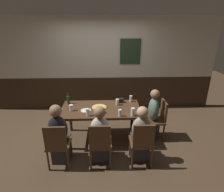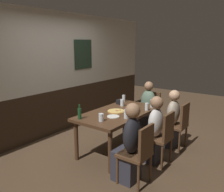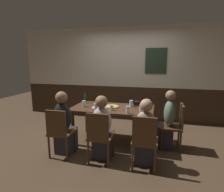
{
  "view_description": "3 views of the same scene",
  "coord_description": "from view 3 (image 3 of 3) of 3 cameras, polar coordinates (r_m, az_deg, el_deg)",
  "views": [
    {
      "loc": [
        0.1,
        -3.56,
        2.43
      ],
      "look_at": [
        0.24,
        0.15,
        0.96
      ],
      "focal_mm": 29.98,
      "sensor_mm": 36.0,
      "label": 1
    },
    {
      "loc": [
        -3.35,
        -2.33,
        1.95
      ],
      "look_at": [
        -0.19,
        0.01,
        1.06
      ],
      "focal_mm": 37.89,
      "sensor_mm": 36.0,
      "label": 2
    },
    {
      "loc": [
        0.9,
        -3.53,
        1.68
      ],
      "look_at": [
        -0.03,
        0.06,
        0.97
      ],
      "focal_mm": 29.35,
      "sensor_mm": 36.0,
      "label": 3
    }
  ],
  "objects": [
    {
      "name": "person_mid_near",
      "position": [
        3.22,
        -2.94,
        -11.11
      ],
      "size": [
        0.34,
        0.37,
        1.12
      ],
      "color": "#2D2D38",
      "rests_on": "ground_plane"
    },
    {
      "name": "chair_left_near",
      "position": [
        3.35,
        -15.98,
        -10.24
      ],
      "size": [
        0.4,
        0.4,
        0.88
      ],
      "color": "#513521",
      "rests_on": "ground_plane"
    },
    {
      "name": "dining_table",
      "position": [
        3.79,
        0.15,
        -4.8
      ],
      "size": [
        1.66,
        0.87,
        0.74
      ],
      "color": "#472D1C",
      "rests_on": "ground_plane"
    },
    {
      "name": "chair_mid_near",
      "position": [
        3.07,
        -3.87,
        -11.87
      ],
      "size": [
        0.4,
        0.4,
        0.88
      ],
      "color": "#513521",
      "rests_on": "ground_plane"
    },
    {
      "name": "condiment_caddy",
      "position": [
        3.96,
        7.64,
        -2.28
      ],
      "size": [
        0.11,
        0.09,
        0.09
      ],
      "primitive_type": "cube",
      "color": "black",
      "rests_on": "dining_table"
    },
    {
      "name": "chair_head_east",
      "position": [
        3.74,
        19.13,
        -8.19
      ],
      "size": [
        0.4,
        0.4,
        0.88
      ],
      "color": "#513521",
      "rests_on": "ground_plane"
    },
    {
      "name": "tumbler_short",
      "position": [
        3.52,
        -4.95,
        -3.57
      ],
      "size": [
        0.07,
        0.07,
        0.15
      ],
      "color": "silver",
      "rests_on": "dining_table"
    },
    {
      "name": "pint_glass_pale",
      "position": [
        3.85,
        5.99,
        -2.41
      ],
      "size": [
        0.07,
        0.07,
        0.13
      ],
      "color": "silver",
      "rests_on": "dining_table"
    },
    {
      "name": "pint_glass_amber",
      "position": [
        3.87,
        -8.75,
        -2.44
      ],
      "size": [
        0.08,
        0.08,
        0.12
      ],
      "color": "silver",
      "rests_on": "dining_table"
    },
    {
      "name": "person_left_near",
      "position": [
        3.49,
        -14.63,
        -9.38
      ],
      "size": [
        0.34,
        0.37,
        1.16
      ],
      "color": "#2D2D38",
      "rests_on": "ground_plane"
    },
    {
      "name": "person_head_east",
      "position": [
        3.74,
        16.61,
        -8.32
      ],
      "size": [
        0.37,
        0.34,
        1.14
      ],
      "color": "#2D2D38",
      "rests_on": "ground_plane"
    },
    {
      "name": "beer_bottle_green",
      "position": [
        4.22,
        -8.41,
        -0.79
      ],
      "size": [
        0.06,
        0.06,
        0.25
      ],
      "color": "#194723",
      "rests_on": "dining_table"
    },
    {
      "name": "plate_white_large",
      "position": [
        3.76,
        -4.71,
        -3.57
      ],
      "size": [
        0.21,
        0.21,
        0.01
      ],
      "primitive_type": "cylinder",
      "color": "white",
      "rests_on": "dining_table"
    },
    {
      "name": "beer_glass_tall",
      "position": [
        3.98,
        10.91,
        -2.06
      ],
      "size": [
        0.06,
        0.06,
        0.14
      ],
      "color": "silver",
      "rests_on": "dining_table"
    },
    {
      "name": "beer_glass_half",
      "position": [
        3.54,
        -0.22,
        -3.76
      ],
      "size": [
        0.06,
        0.06,
        0.11
      ],
      "color": "silver",
      "rests_on": "dining_table"
    },
    {
      "name": "tumbler_water",
      "position": [
        3.31,
        9.18,
        -4.53
      ],
      "size": [
        0.08,
        0.08,
        0.16
      ],
      "color": "silver",
      "rests_on": "dining_table"
    },
    {
      "name": "wall_back",
      "position": [
        5.27,
        4.67,
        6.73
      ],
      "size": [
        6.4,
        0.13,
        2.6
      ],
      "color": "#332316",
      "rests_on": "ground_plane"
    },
    {
      "name": "chair_right_near",
      "position": [
        2.94,
        10.13,
        -13.09
      ],
      "size": [
        0.4,
        0.4,
        0.88
      ],
      "color": "#513521",
      "rests_on": "ground_plane"
    },
    {
      "name": "pizza",
      "position": [
        3.8,
        -0.18,
        -3.27
      ],
      "size": [
        0.31,
        0.31,
        0.03
      ],
      "color": "tan",
      "rests_on": "dining_table"
    },
    {
      "name": "person_right_near",
      "position": [
        3.1,
        10.35,
        -12.38
      ],
      "size": [
        0.34,
        0.37,
        1.11
      ],
      "color": "#2D2D38",
      "rests_on": "ground_plane"
    },
    {
      "name": "pint_glass_stout",
      "position": [
        3.33,
        4.88,
        -4.43
      ],
      "size": [
        0.06,
        0.06,
        0.14
      ],
      "color": "silver",
      "rests_on": "dining_table"
    },
    {
      "name": "ground_plane",
      "position": [
        4.02,
        0.15,
        -13.86
      ],
      "size": [
        12.0,
        12.0,
        0.0
      ],
      "primitive_type": "plane",
      "color": "#4C3826"
    }
  ]
}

